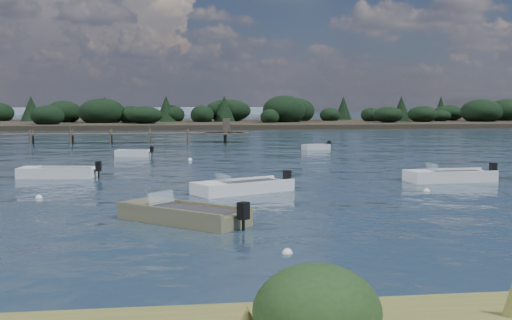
{
  "coord_description": "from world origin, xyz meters",
  "views": [
    {
      "loc": [
        -2.58,
        -24.89,
        4.54
      ],
      "look_at": [
        2.75,
        14.0,
        1.0
      ],
      "focal_mm": 45.0,
      "sensor_mm": 36.0,
      "label": 1
    }
  ],
  "objects": [
    {
      "name": "dinghy_near_olive",
      "position": [
        -2.07,
        -0.65,
        0.18
      ],
      "size": [
        5.09,
        4.92,
        1.36
      ],
      "color": "#74704D",
      "rests_on": "ground"
    },
    {
      "name": "buoy_c",
      "position": [
        -8.71,
        6.38,
        0.0
      ],
      "size": [
        0.32,
        0.32,
        0.32
      ],
      "primitive_type": "sphere",
      "color": "silver",
      "rests_on": "ground"
    },
    {
      "name": "tender_far_grey_b",
      "position": [
        11.51,
        35.26,
        0.15
      ],
      "size": [
        3.04,
        1.93,
        1.03
      ],
      "color": "#AEB3B6",
      "rests_on": "ground"
    },
    {
      "name": "far_headland",
      "position": [
        25.0,
        100.0,
        1.96
      ],
      "size": [
        190.0,
        40.0,
        5.8
      ],
      "color": "black",
      "rests_on": "ground"
    },
    {
      "name": "tender_far_white",
      "position": [
        -5.56,
        29.8,
        0.15
      ],
      "size": [
        3.27,
        1.74,
        1.1
      ],
      "color": "silver",
      "rests_on": "ground"
    },
    {
      "name": "buoy_d",
      "position": [
        13.51,
        12.56,
        0.0
      ],
      "size": [
        0.32,
        0.32,
        0.32
      ],
      "primitive_type": "sphere",
      "color": "silver",
      "rests_on": "ground"
    },
    {
      "name": "buoy_b",
      "position": [
        10.48,
        6.09,
        0.0
      ],
      "size": [
        0.32,
        0.32,
        0.32
      ],
      "primitive_type": "sphere",
      "color": "silver",
      "rests_on": "ground"
    },
    {
      "name": "dinghy_mid_white_b",
      "position": [
        13.48,
        9.97,
        0.18
      ],
      "size": [
        5.52,
        2.29,
        1.35
      ],
      "color": "silver",
      "rests_on": "ground"
    },
    {
      "name": "buoy_a",
      "position": [
        0.94,
        -6.22,
        0.0
      ],
      "size": [
        0.32,
        0.32,
        0.32
      ],
      "primitive_type": "sphere",
      "color": "silver",
      "rests_on": "ground"
    },
    {
      "name": "buoy_e",
      "position": [
        -0.9,
        25.83,
        0.0
      ],
      "size": [
        0.32,
        0.32,
        0.32
      ],
      "primitive_type": "sphere",
      "color": "silver",
      "rests_on": "ground"
    },
    {
      "name": "ground",
      "position": [
        0.0,
        60.0,
        0.0
      ],
      "size": [
        400.0,
        400.0,
        0.0
      ],
      "primitive_type": "plane",
      "color": "#152433",
      "rests_on": "ground"
    },
    {
      "name": "dinghy_mid_grey",
      "position": [
        -9.28,
        15.0,
        0.17
      ],
      "size": [
        5.0,
        2.33,
        1.24
      ],
      "color": "silver",
      "rests_on": "ground"
    },
    {
      "name": "dinghy_mid_white_a",
      "position": [
        1.1,
        6.95,
        0.17
      ],
      "size": [
        5.42,
        3.99,
        1.28
      ],
      "color": "silver",
      "rests_on": "ground"
    }
  ]
}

